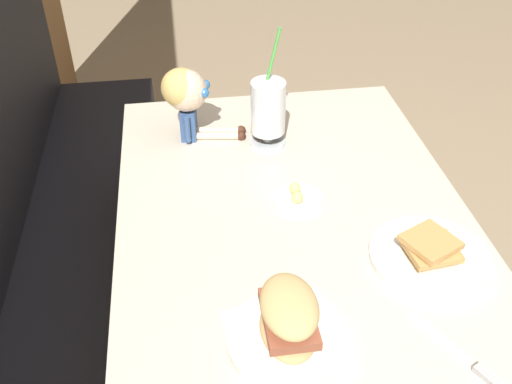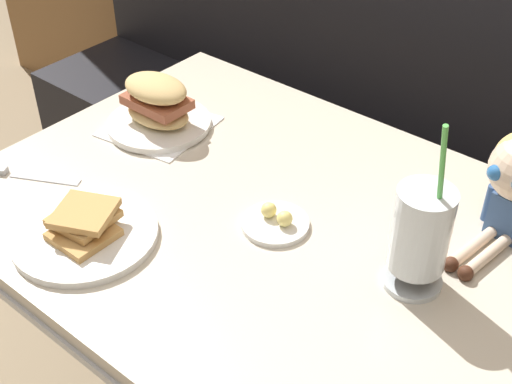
{
  "view_description": "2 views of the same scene",
  "coord_description": "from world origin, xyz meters",
  "views": [
    {
      "loc": [
        -1.01,
        0.41,
        1.59
      ],
      "look_at": [
        0.04,
        0.26,
        0.76
      ],
      "focal_mm": 40.69,
      "sensor_mm": 36.0,
      "label": 1
    },
    {
      "loc": [
        0.59,
        -0.56,
        1.52
      ],
      "look_at": [
        -0.01,
        0.15,
        0.8
      ],
      "focal_mm": 48.25,
      "sensor_mm": 36.0,
      "label": 2
    }
  ],
  "objects": [
    {
      "name": "sandwich_plate",
      "position": [
        -0.37,
        0.26,
        0.79
      ],
      "size": [
        0.23,
        0.23,
        0.12
      ],
      "color": "white",
      "rests_on": "diner_table"
    },
    {
      "name": "butter_saucer",
      "position": [
        0.02,
        0.17,
        0.75
      ],
      "size": [
        0.12,
        0.12,
        0.04
      ],
      "color": "white",
      "rests_on": "diner_table"
    },
    {
      "name": "diner_table",
      "position": [
        0.0,
        0.18,
        0.54
      ],
      "size": [
        1.11,
        0.81,
        0.74
      ],
      "color": "beige",
      "rests_on": "ground"
    },
    {
      "name": "butter_knife",
      "position": [
        -0.48,
        -0.05,
        0.74
      ],
      "size": [
        0.22,
        0.13,
        0.01
      ],
      "color": "silver",
      "rests_on": "diner_table"
    },
    {
      "name": "booth_bench",
      "position": [
        0.0,
        0.81,
        0.33
      ],
      "size": [
        2.6,
        0.48,
        1.0
      ],
      "color": "black",
      "rests_on": "ground"
    },
    {
      "name": "milkshake_glass",
      "position": [
        0.28,
        0.19,
        0.84
      ],
      "size": [
        0.1,
        0.1,
        0.31
      ],
      "color": "silver",
      "rests_on": "diner_table"
    },
    {
      "name": "toast_plate",
      "position": [
        -0.21,
        -0.07,
        0.76
      ],
      "size": [
        0.25,
        0.25,
        0.06
      ],
      "color": "white",
      "rests_on": "diner_table"
    }
  ]
}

